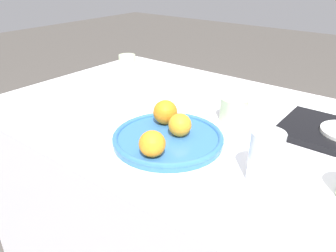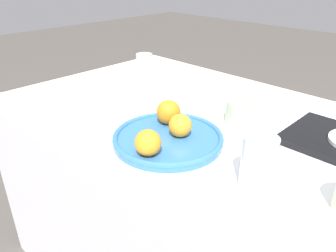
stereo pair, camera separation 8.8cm
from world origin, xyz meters
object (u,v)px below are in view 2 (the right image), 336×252
(fruit_platter, at_px, (168,138))
(cup_0, at_px, (240,112))
(orange_0, at_px, (180,126))
(napkin, at_px, (211,95))
(water_glass, at_px, (258,163))
(cup_1, at_px, (144,62))
(orange_1, at_px, (169,112))
(orange_2, at_px, (148,143))

(fruit_platter, height_order, cup_0, cup_0)
(orange_0, bearing_deg, napkin, 114.11)
(water_glass, distance_m, cup_1, 0.95)
(orange_1, xyz_separation_m, cup_0, (0.13, 0.18, -0.02))
(fruit_platter, bearing_deg, orange_2, -73.15)
(fruit_platter, relative_size, orange_2, 4.61)
(fruit_platter, xyz_separation_m, orange_1, (-0.06, 0.06, 0.04))
(water_glass, bearing_deg, cup_1, 153.16)
(orange_1, bearing_deg, orange_2, -61.38)
(orange_0, height_order, napkin, orange_0)
(fruit_platter, distance_m, cup_0, 0.25)
(napkin, bearing_deg, water_glass, -42.01)
(cup_0, bearing_deg, cup_1, 164.01)
(orange_0, relative_size, orange_2, 0.96)
(fruit_platter, xyz_separation_m, orange_2, (0.03, -0.10, 0.04))
(cup_0, bearing_deg, orange_2, -97.20)
(orange_1, bearing_deg, orange_0, -23.96)
(water_glass, relative_size, cup_1, 1.62)
(orange_2, height_order, napkin, orange_2)
(fruit_platter, relative_size, orange_0, 4.80)
(orange_1, xyz_separation_m, orange_2, (0.09, -0.16, -0.00))
(orange_1, xyz_separation_m, cup_1, (-0.51, 0.36, -0.02))
(orange_0, relative_size, water_glass, 0.52)
(cup_0, bearing_deg, napkin, 148.92)
(water_glass, height_order, cup_0, water_glass)
(orange_2, xyz_separation_m, cup_0, (0.04, 0.34, -0.01))
(orange_0, xyz_separation_m, orange_1, (-0.08, 0.03, 0.00))
(fruit_platter, distance_m, orange_2, 0.11)
(orange_1, xyz_separation_m, napkin, (-0.07, 0.30, -0.05))
(orange_0, bearing_deg, cup_0, 76.01)
(orange_1, relative_size, cup_1, 0.95)
(orange_0, distance_m, cup_1, 0.71)
(orange_1, height_order, orange_2, orange_1)
(orange_1, relative_size, napkin, 0.63)
(orange_1, bearing_deg, fruit_platter, -46.51)
(orange_1, distance_m, cup_1, 0.62)
(orange_0, height_order, cup_0, orange_0)
(orange_2, xyz_separation_m, water_glass, (0.25, 0.09, 0.01))
(orange_0, relative_size, cup_0, 0.74)
(fruit_platter, xyz_separation_m, napkin, (-0.13, 0.36, -0.01))
(orange_2, distance_m, water_glass, 0.26)
(fruit_platter, height_order, water_glass, water_glass)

